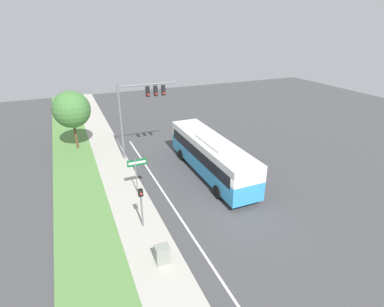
% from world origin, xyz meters
% --- Properties ---
extents(ground_plane, '(80.00, 80.00, 0.00)m').
position_xyz_m(ground_plane, '(0.00, 0.00, 0.00)').
color(ground_plane, '#424244').
extents(sidewalk, '(2.80, 80.00, 0.12)m').
position_xyz_m(sidewalk, '(-6.20, 0.00, 0.06)').
color(sidewalk, '#ADA89E').
rests_on(sidewalk, ground_plane).
extents(grass_verge, '(3.60, 80.00, 0.10)m').
position_xyz_m(grass_verge, '(-9.40, 0.00, 0.05)').
color(grass_verge, '#568442').
rests_on(grass_verge, ground_plane).
extents(lane_divider_near, '(0.14, 30.00, 0.01)m').
position_xyz_m(lane_divider_near, '(-3.60, 0.00, 0.00)').
color(lane_divider_near, silver).
rests_on(lane_divider_near, ground_plane).
extents(bus, '(2.67, 11.48, 3.29)m').
position_xyz_m(bus, '(0.97, 4.95, 1.82)').
color(bus, '#3393D1').
rests_on(bus, ground_plane).
extents(signal_gantry, '(5.35, 0.41, 6.98)m').
position_xyz_m(signal_gantry, '(-3.30, 10.65, 5.06)').
color(signal_gantry, slate).
rests_on(signal_gantry, ground_plane).
extents(pedestrian_signal, '(0.28, 0.34, 2.73)m').
position_xyz_m(pedestrian_signal, '(-6.07, 0.19, 1.88)').
color(pedestrian_signal, slate).
rests_on(pedestrian_signal, ground_plane).
extents(street_sign, '(1.45, 0.08, 2.84)m').
position_xyz_m(street_sign, '(-5.32, 4.28, 2.06)').
color(street_sign, slate).
rests_on(street_sign, ground_plane).
extents(utility_cabinet, '(0.73, 0.56, 1.04)m').
position_xyz_m(utility_cabinet, '(-5.91, -3.19, 0.64)').
color(utility_cabinet, gray).
rests_on(utility_cabinet, sidewalk).
extents(roadside_tree, '(3.53, 3.53, 5.74)m').
position_xyz_m(roadside_tree, '(-8.84, 15.06, 4.07)').
color(roadside_tree, brown).
rests_on(roadside_tree, grass_verge).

